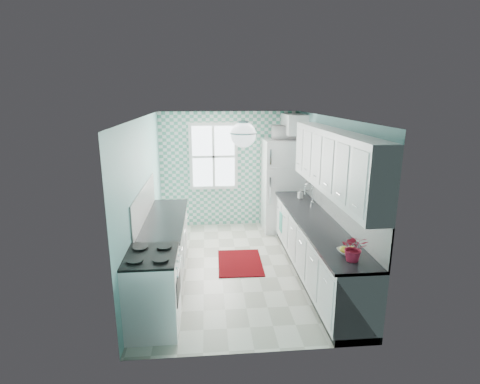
{
  "coord_description": "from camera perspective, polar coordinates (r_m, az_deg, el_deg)",
  "views": [
    {
      "loc": [
        -0.5,
        -5.81,
        2.84
      ],
      "look_at": [
        0.05,
        0.25,
        1.25
      ],
      "focal_mm": 28.0,
      "sensor_mm": 36.0,
      "label": 1
    }
  ],
  "objects": [
    {
      "name": "ceiling",
      "position": [
        5.85,
        -0.27,
        11.39
      ],
      "size": [
        3.0,
        4.4,
        0.02
      ],
      "primitive_type": "cube",
      "color": "white",
      "rests_on": "wall_back"
    },
    {
      "name": "base_cabinets_right",
      "position": [
        6.16,
        11.4,
        -8.51
      ],
      "size": [
        0.6,
        3.6,
        0.9
      ],
      "primitive_type": "cube",
      "color": "white",
      "rests_on": "floor"
    },
    {
      "name": "upper_cabinets_right",
      "position": [
        5.61,
        14.04,
        4.54
      ],
      "size": [
        0.33,
        3.2,
        0.9
      ],
      "primitive_type": "cube",
      "color": "white",
      "rests_on": "wall_right"
    },
    {
      "name": "fruit_bowl",
      "position": [
        4.83,
        16.03,
        -8.75
      ],
      "size": [
        0.27,
        0.27,
        0.06
      ],
      "primitive_type": "imported",
      "rotation": [
        0.0,
        0.0,
        0.14
      ],
      "color": "white",
      "rests_on": "countertop_right"
    },
    {
      "name": "wall_right",
      "position": [
        6.35,
        13.44,
        -0.27
      ],
      "size": [
        0.02,
        4.4,
        2.5
      ],
      "primitive_type": "cube",
      "color": "#7CBCBA",
      "rests_on": "floor"
    },
    {
      "name": "dish_towel",
      "position": [
        7.2,
        6.25,
        -4.58
      ],
      "size": [
        0.11,
        0.23,
        0.37
      ],
      "primitive_type": "cube",
      "rotation": [
        0.0,
        0.0,
        0.41
      ],
      "color": "#6DBAA4",
      "rests_on": "base_cabinets_right"
    },
    {
      "name": "stove",
      "position": [
        4.89,
        -13.18,
        -14.34
      ],
      "size": [
        0.64,
        0.8,
        0.96
      ],
      "rotation": [
        0.0,
        0.0,
        0.01
      ],
      "color": "silver",
      "rests_on": "floor"
    },
    {
      "name": "soap_bottle",
      "position": [
        7.14,
        9.19,
        -0.25
      ],
      "size": [
        0.1,
        0.1,
        0.18
      ],
      "primitive_type": "imported",
      "rotation": [
        0.0,
        0.0,
        0.26
      ],
      "color": "#A7C4D2",
      "rests_on": "countertop_right"
    },
    {
      "name": "sink",
      "position": [
        6.75,
        9.68,
        -1.98
      ],
      "size": [
        0.44,
        0.37,
        0.53
      ],
      "rotation": [
        0.0,
        0.0,
        -0.0
      ],
      "color": "silver",
      "rests_on": "countertop_right"
    },
    {
      "name": "countertop_right",
      "position": [
        5.99,
        11.49,
        -4.38
      ],
      "size": [
        0.63,
        3.6,
        0.04
      ],
      "primitive_type": "cube",
      "color": "black",
      "rests_on": "base_cabinets_right"
    },
    {
      "name": "countertop_left",
      "position": [
        6.09,
        -11.4,
        -4.04
      ],
      "size": [
        0.63,
        2.15,
        0.04
      ],
      "primitive_type": "cube",
      "color": "black",
      "rests_on": "base_cabinets_left"
    },
    {
      "name": "wall_front",
      "position": [
        3.97,
        2.49,
        -9.0
      ],
      "size": [
        3.0,
        0.02,
        2.5
      ],
      "primitive_type": "cube",
      "color": "#7CBCBA",
      "rests_on": "floor"
    },
    {
      "name": "accent_wall",
      "position": [
        8.17,
        -1.57,
        3.42
      ],
      "size": [
        3.0,
        0.01,
        2.5
      ],
      "primitive_type": "cube",
      "color": "#54A88C",
      "rests_on": "wall_back"
    },
    {
      "name": "potted_plant",
      "position": [
        4.61,
        17.02,
        -8.14
      ],
      "size": [
        0.36,
        0.33,
        0.33
      ],
      "primitive_type": "imported",
      "rotation": [
        0.0,
        0.0,
        -0.28
      ],
      "color": "red",
      "rests_on": "countertop_right"
    },
    {
      "name": "fridge",
      "position": [
        8.0,
        6.58,
        1.05
      ],
      "size": [
        0.85,
        0.84,
        1.94
      ],
      "rotation": [
        0.0,
        0.0,
        0.02
      ],
      "color": "silver",
      "rests_on": "floor"
    },
    {
      "name": "base_cabinets_left",
      "position": [
        6.26,
        -11.32,
        -8.12
      ],
      "size": [
        0.6,
        2.15,
        0.9
      ],
      "primitive_type": "cube",
      "color": "white",
      "rests_on": "floor"
    },
    {
      "name": "window",
      "position": [
        8.08,
        -4.06,
        5.42
      ],
      "size": [
        1.04,
        0.05,
        1.44
      ],
      "color": "white",
      "rests_on": "wall_back"
    },
    {
      "name": "microwave",
      "position": [
        7.82,
        6.82,
        9.0
      ],
      "size": [
        0.52,
        0.36,
        0.28
      ],
      "primitive_type": "imported",
      "rotation": [
        0.0,
        0.0,
        3.11
      ],
      "color": "white",
      "rests_on": "fridge"
    },
    {
      "name": "floor",
      "position": [
        6.5,
        -0.25,
        -11.39
      ],
      "size": [
        3.0,
        4.4,
        0.02
      ],
      "primitive_type": "cube",
      "color": "silver",
      "rests_on": "ground"
    },
    {
      "name": "wall_back",
      "position": [
        8.2,
        -1.58,
        3.45
      ],
      "size": [
        3.0,
        0.02,
        2.5
      ],
      "primitive_type": "cube",
      "color": "#7CBCBA",
      "rests_on": "floor"
    },
    {
      "name": "ceiling_light",
      "position": [
        5.07,
        0.51,
        8.77
      ],
      "size": [
        0.34,
        0.34,
        0.35
      ],
      "color": "silver",
      "rests_on": "ceiling"
    },
    {
      "name": "backsplash_left",
      "position": [
        6.05,
        -14.38,
        -1.61
      ],
      "size": [
        0.02,
        2.15,
        0.51
      ],
      "primitive_type": "cube",
      "color": "white",
      "rests_on": "wall_left"
    },
    {
      "name": "backsplash_right",
      "position": [
        6.0,
        14.4,
        -1.76
      ],
      "size": [
        0.02,
        3.6,
        0.51
      ],
      "primitive_type": "cube",
      "color": "white",
      "rests_on": "wall_right"
    },
    {
      "name": "wall_left",
      "position": [
        6.11,
        -14.51,
        -0.92
      ],
      "size": [
        0.02,
        4.4,
        2.5
      ],
      "primitive_type": "cube",
      "color": "#7CBCBA",
      "rests_on": "floor"
    },
    {
      "name": "rug",
      "position": [
        6.61,
        -0.0,
        -10.72
      ],
      "size": [
        0.77,
        1.09,
        0.02
      ],
      "primitive_type": "cube",
      "rotation": [
        0.0,
        0.0,
        -0.02
      ],
      "color": "maroon",
      "rests_on": "floor"
    },
    {
      "name": "upper_cabinet_fridge",
      "position": [
        7.87,
        8.18,
        10.2
      ],
      "size": [
        0.4,
        0.74,
        0.4
      ],
      "primitive_type": "cube",
      "color": "white",
      "rests_on": "wall_right"
    }
  ]
}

